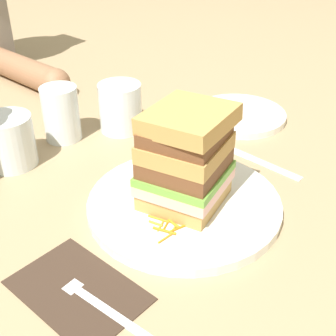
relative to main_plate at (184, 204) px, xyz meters
The scene contains 28 objects.
ground_plane 0.03m from the main_plate, 122.22° to the left, with size 3.00×3.00×0.00m, color #9E8460.
main_plate is the anchor object (origin of this frame).
sandwich 0.07m from the main_plate, 66.25° to the right, with size 0.13×0.13×0.14m.
carrot_shred_0 0.07m from the main_plate, 152.45° to the right, with size 0.00×0.00×0.02m, color orange.
carrot_shred_1 0.06m from the main_plate, 154.29° to the right, with size 0.00×0.00×0.02m, color orange.
carrot_shred_2 0.06m from the main_plate, behind, with size 0.00×0.00×0.03m, color orange.
carrot_shred_3 0.06m from the main_plate, 162.46° to the right, with size 0.00×0.00×0.02m, color orange.
carrot_shred_4 0.07m from the main_plate, 167.50° to the right, with size 0.00×0.00×0.02m, color orange.
carrot_shred_5 0.07m from the main_plate, 160.30° to the right, with size 0.00×0.00×0.03m, color orange.
carrot_shred_6 0.09m from the main_plate, 156.25° to the right, with size 0.00×0.00×0.02m, color orange.
carrot_shred_7 0.07m from the main_plate, behind, with size 0.00×0.00×0.02m, color orange.
carrot_shred_8 0.07m from the main_plate, 148.87° to the right, with size 0.00×0.00×0.03m, color orange.
carrot_shred_9 0.07m from the main_plate, ahead, with size 0.00×0.00×0.03m, color orange.
carrot_shred_10 0.07m from the main_plate, 12.33° to the left, with size 0.00×0.00×0.02m, color orange.
carrot_shred_11 0.08m from the main_plate, 18.17° to the left, with size 0.00×0.00×0.02m, color orange.
carrot_shred_12 0.06m from the main_plate, 12.68° to the left, with size 0.00×0.00×0.03m, color orange.
carrot_shred_13 0.08m from the main_plate, 21.96° to the left, with size 0.00×0.00×0.03m, color orange.
carrot_shred_14 0.09m from the main_plate, 13.14° to the left, with size 0.00×0.00×0.03m, color orange.
carrot_shred_15 0.08m from the main_plate, 11.95° to the left, with size 0.00×0.00×0.02m, color orange.
carrot_shred_16 0.07m from the main_plate, 22.91° to the left, with size 0.00×0.00×0.02m, color orange.
carrot_shred_17 0.08m from the main_plate, ahead, with size 0.00×0.00×0.03m, color orange.
napkin_dark 0.20m from the main_plate, behind, with size 0.10×0.15×0.00m, color #38281E.
fork 0.20m from the main_plate, behind, with size 0.02×0.17×0.00m.
knife 0.18m from the main_plate, ahead, with size 0.02×0.20×0.00m.
juice_glass 0.27m from the main_plate, 65.47° to the left, with size 0.08×0.08×0.09m.
empty_tumbler_0 0.30m from the main_plate, 107.61° to the left, with size 0.08×0.08×0.08m, color silver.
empty_tumbler_1 0.30m from the main_plate, 86.42° to the left, with size 0.06×0.06×0.10m, color silver.
side_plate 0.31m from the main_plate, 19.68° to the left, with size 0.18×0.18×0.01m, color white.
Camera 1 is at (-0.38, -0.35, 0.39)m, focal length 48.96 mm.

